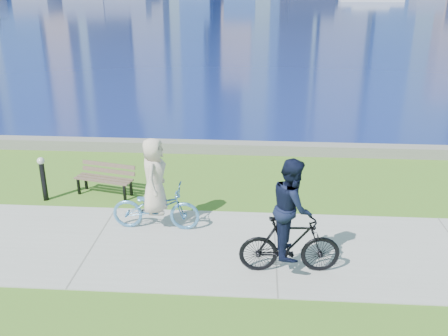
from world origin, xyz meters
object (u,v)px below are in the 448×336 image
at_px(cyclist_man, 291,226).
at_px(cyclist_woman, 155,196).
at_px(park_bench, 106,176).
at_px(bollard_lamp, 43,176).

bearing_deg(cyclist_man, cyclist_woman, 58.10).
bearing_deg(park_bench, cyclist_man, -22.67).
relative_size(cyclist_woman, cyclist_man, 0.92).
xyz_separation_m(bollard_lamp, cyclist_woman, (3.23, -1.35, 0.15)).
bearing_deg(cyclist_woman, bollard_lamp, 67.73).
bearing_deg(park_bench, cyclist_woman, -33.34).
distance_m(bollard_lamp, cyclist_man, 6.90).
xyz_separation_m(park_bench, cyclist_woman, (1.75, -1.87, 0.34)).
distance_m(park_bench, cyclist_woman, 2.58).
height_order(bollard_lamp, cyclist_man, cyclist_man).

